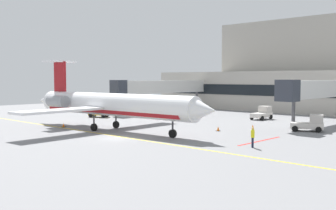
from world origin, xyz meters
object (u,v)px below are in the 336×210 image
at_px(pushback_tractor, 101,112).
at_px(belt_loader, 310,124).
at_px(baggage_tug, 263,113).
at_px(marshaller, 253,136).
at_px(regional_jet, 109,105).

distance_m(pushback_tractor, belt_loader, 33.32).
bearing_deg(pushback_tractor, belt_loader, 11.30).
distance_m(baggage_tug, marshaller, 26.70).
relative_size(baggage_tug, pushback_tractor, 1.11).
height_order(pushback_tractor, belt_loader, belt_loader).
bearing_deg(baggage_tug, marshaller, -61.71).
xyz_separation_m(regional_jet, marshaller, (19.61, 1.16, -2.09)).
bearing_deg(marshaller, pushback_tractor, 166.38).
distance_m(regional_jet, pushback_tractor, 17.08).
bearing_deg(baggage_tug, belt_loader, -37.22).
bearing_deg(belt_loader, marshaller, -85.91).
xyz_separation_m(regional_jet, pushback_tractor, (-14.11, 9.34, -2.30)).
height_order(regional_jet, belt_loader, regional_jet).
bearing_deg(pushback_tractor, marshaller, -13.62).
xyz_separation_m(baggage_tug, marshaller, (12.65, -23.51, 0.11)).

